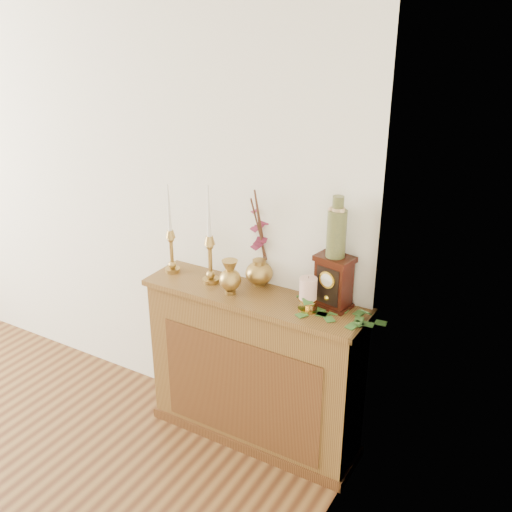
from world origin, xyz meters
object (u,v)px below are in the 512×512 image
Objects in this scene: candlestick_center at (210,252)px; mantel_clock at (333,282)px; candlestick_left at (171,244)px; bud_vase at (230,277)px; ceramic_vase at (337,230)px; ginger_jar at (261,240)px.

candlestick_center is 0.69m from mantel_clock.
candlestick_left is 0.93× the size of candlestick_center.
bud_vase is (0.43, -0.06, -0.07)m from candlestick_left.
mantel_clock is at bearing -100.45° from ceramic_vase.
ceramic_vase is (0.69, 0.08, 0.23)m from candlestick_center.
candlestick_center is 2.92× the size of bud_vase.
candlestick_center is 1.80× the size of ceramic_vase.
candlestick_center is at bearing 159.67° from bud_vase.
bud_vase is 0.54m from mantel_clock.
candlestick_left is at bearing -175.40° from ceramic_vase.
bud_vase is 0.62× the size of ceramic_vase.
candlestick_left is at bearing 179.34° from candlestick_center.
ceramic_vase is at bearing 6.61° from candlestick_center.
bud_vase is (0.17, -0.06, -0.09)m from candlestick_center.
candlestick_center is 0.28m from ginger_jar.
mantel_clock is 0.90× the size of ceramic_vase.
candlestick_left is at bearing -165.10° from mantel_clock.
ginger_jar is (0.23, 0.14, 0.07)m from candlestick_center.
candlestick_center and ginger_jar have the same top height.
mantel_clock is 0.28m from ceramic_vase.
mantel_clock is (0.45, -0.06, -0.11)m from ginger_jar.
candlestick_left is 0.98m from ceramic_vase.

